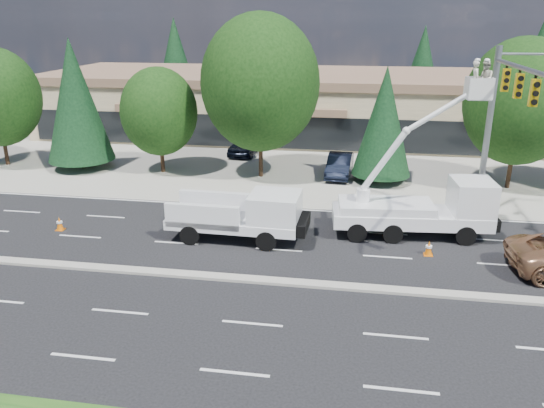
# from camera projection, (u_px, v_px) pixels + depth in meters

# --- Properties ---
(ground) EXTENTS (140.00, 140.00, 0.00)m
(ground) POSITION_uv_depth(u_px,v_px,m) (267.00, 282.00, 21.85)
(ground) COLOR black
(ground) RESTS_ON ground
(concrete_apron) EXTENTS (140.00, 22.00, 0.01)m
(concrete_apron) POSITION_uv_depth(u_px,v_px,m) (311.00, 160.00, 40.45)
(concrete_apron) COLOR #9A968C
(concrete_apron) RESTS_ON ground
(road_median) EXTENTS (120.00, 0.55, 0.12)m
(road_median) POSITION_uv_depth(u_px,v_px,m) (267.00, 281.00, 21.83)
(road_median) COLOR #9A968C
(road_median) RESTS_ON ground
(strip_mall) EXTENTS (50.40, 15.40, 5.50)m
(strip_mall) POSITION_uv_depth(u_px,v_px,m) (322.00, 103.00, 48.78)
(strip_mall) COLOR tan
(strip_mall) RESTS_ON ground
(tree_front_b) EXTENTS (4.59, 4.59, 9.05)m
(tree_front_b) POSITION_uv_depth(u_px,v_px,m) (75.00, 100.00, 36.58)
(tree_front_b) COLOR #332114
(tree_front_b) RESTS_ON ground
(tree_front_c) EXTENTS (5.21, 5.21, 7.23)m
(tree_front_c) POSITION_uv_depth(u_px,v_px,m) (159.00, 112.00, 35.89)
(tree_front_c) COLOR #332114
(tree_front_c) RESTS_ON ground
(tree_front_d) EXTENTS (7.71, 7.71, 10.69)m
(tree_front_d) POSITION_uv_depth(u_px,v_px,m) (260.00, 83.00, 34.16)
(tree_front_d) COLOR #332114
(tree_front_d) RESTS_ON ground
(tree_front_e) EXTENTS (3.81, 3.81, 7.50)m
(tree_front_e) POSITION_uv_depth(u_px,v_px,m) (384.00, 121.00, 33.70)
(tree_front_e) COLOR #332114
(tree_front_e) RESTS_ON ground
(tree_front_f) EXTENTS (6.71, 6.71, 9.31)m
(tree_front_f) POSITION_uv_depth(u_px,v_px,m) (520.00, 102.00, 32.02)
(tree_front_f) COLOR #332114
(tree_front_f) RESTS_ON ground
(tree_back_a) EXTENTS (5.20, 5.20, 10.25)m
(tree_back_a) POSITION_uv_depth(u_px,v_px,m) (176.00, 60.00, 61.78)
(tree_back_a) COLOR #332114
(tree_back_a) RESTS_ON ground
(tree_back_b) EXTENTS (4.82, 4.82, 9.49)m
(tree_back_b) POSITION_uv_depth(u_px,v_px,m) (295.00, 65.00, 59.81)
(tree_back_b) COLOR #332114
(tree_back_b) RESTS_ON ground
(tree_back_c) EXTENTS (4.80, 4.80, 9.46)m
(tree_back_c) POSITION_uv_depth(u_px,v_px,m) (422.00, 67.00, 57.71)
(tree_back_c) COLOR #332114
(tree_back_c) RESTS_ON ground
(tree_back_d) EXTENTS (5.49, 5.49, 10.83)m
(tree_back_d) POSITION_uv_depth(u_px,v_px,m) (540.00, 62.00, 55.66)
(tree_back_d) COLOR #332114
(tree_back_d) RESTS_ON ground
(signal_mast) EXTENTS (2.76, 10.16, 9.00)m
(signal_mast) POSITION_uv_depth(u_px,v_px,m) (502.00, 113.00, 24.86)
(signal_mast) COLOR gray
(signal_mast) RESTS_ON ground
(utility_pickup) EXTENTS (6.44, 2.69, 2.44)m
(utility_pickup) POSITION_uv_depth(u_px,v_px,m) (244.00, 220.00, 25.69)
(utility_pickup) COLOR white
(utility_pickup) RESTS_ON ground
(bucket_truck) EXTENTS (7.91, 3.03, 8.58)m
(bucket_truck) POSITION_uv_depth(u_px,v_px,m) (428.00, 201.00, 25.88)
(bucket_truck) COLOR white
(bucket_truck) RESTS_ON ground
(traffic_cone_a) EXTENTS (0.40, 0.40, 0.70)m
(traffic_cone_a) POSITION_uv_depth(u_px,v_px,m) (60.00, 224.00, 27.05)
(traffic_cone_a) COLOR orange
(traffic_cone_a) RESTS_ON ground
(traffic_cone_b) EXTENTS (0.40, 0.40, 0.70)m
(traffic_cone_b) POSITION_uv_depth(u_px,v_px,m) (266.00, 243.00, 24.79)
(traffic_cone_b) COLOR orange
(traffic_cone_b) RESTS_ON ground
(traffic_cone_c) EXTENTS (0.40, 0.40, 0.70)m
(traffic_cone_c) POSITION_uv_depth(u_px,v_px,m) (268.00, 237.00, 25.36)
(traffic_cone_c) COLOR orange
(traffic_cone_c) RESTS_ON ground
(traffic_cone_d) EXTENTS (0.40, 0.40, 0.70)m
(traffic_cone_d) POSITION_uv_depth(u_px,v_px,m) (429.00, 248.00, 24.19)
(traffic_cone_d) COLOR orange
(traffic_cone_d) RESTS_ON ground
(parked_car_west) EXTENTS (2.48, 5.02, 1.64)m
(parked_car_west) POSITION_uv_depth(u_px,v_px,m) (246.00, 144.00, 41.90)
(parked_car_west) COLOR black
(parked_car_west) RESTS_ON ground
(parked_car_east) EXTENTS (1.85, 4.64, 1.50)m
(parked_car_east) POSITION_uv_depth(u_px,v_px,m) (340.00, 165.00, 36.14)
(parked_car_east) COLOR black
(parked_car_east) RESTS_ON ground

